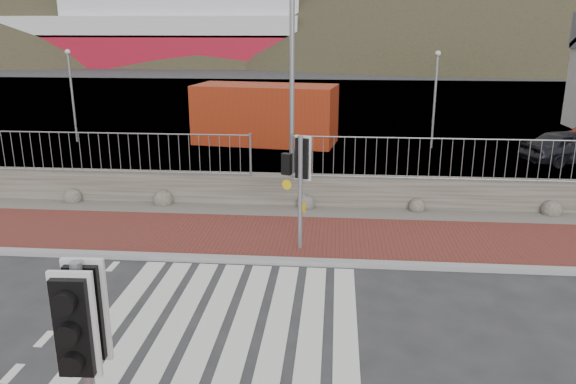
# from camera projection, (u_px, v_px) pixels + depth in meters

# --- Properties ---
(ground) EXTENTS (220.00, 220.00, 0.00)m
(ground) POSITION_uv_depth(u_px,v_px,m) (224.00, 332.00, 9.76)
(ground) COLOR #28282B
(ground) RESTS_ON ground
(sidewalk_far) EXTENTS (40.00, 3.00, 0.08)m
(sidewalk_far) POSITION_uv_depth(u_px,v_px,m) (259.00, 237.00, 14.05)
(sidewalk_far) COLOR maroon
(sidewalk_far) RESTS_ON ground
(kerb_far) EXTENTS (40.00, 0.25, 0.12)m
(kerb_far) POSITION_uv_depth(u_px,v_px,m) (250.00, 260.00, 12.61)
(kerb_far) COLOR gray
(kerb_far) RESTS_ON ground
(zebra_crossing) EXTENTS (4.62, 5.60, 0.01)m
(zebra_crossing) POSITION_uv_depth(u_px,v_px,m) (224.00, 331.00, 9.76)
(zebra_crossing) COLOR silver
(zebra_crossing) RESTS_ON ground
(gravel_strip) EXTENTS (40.00, 1.50, 0.06)m
(gravel_strip) POSITION_uv_depth(u_px,v_px,m) (269.00, 212.00, 15.96)
(gravel_strip) COLOR #59544C
(gravel_strip) RESTS_ON ground
(stone_wall) EXTENTS (40.00, 0.60, 0.90)m
(stone_wall) POSITION_uv_depth(u_px,v_px,m) (272.00, 190.00, 16.60)
(stone_wall) COLOR #4E4940
(stone_wall) RESTS_ON ground
(railing) EXTENTS (18.07, 0.07, 1.22)m
(railing) POSITION_uv_depth(u_px,v_px,m) (271.00, 145.00, 16.07)
(railing) COLOR gray
(railing) RESTS_ON stone_wall
(quay) EXTENTS (120.00, 40.00, 0.50)m
(quay) POSITION_uv_depth(u_px,v_px,m) (308.00, 108.00, 36.41)
(quay) COLOR #4C4C4F
(quay) RESTS_ON ground
(water) EXTENTS (220.00, 50.00, 0.05)m
(water) POSITION_uv_depth(u_px,v_px,m) (323.00, 68.00, 69.83)
(water) COLOR #3F4C54
(water) RESTS_ON ground
(ferry) EXTENTS (50.00, 16.00, 20.00)m
(ferry) POSITION_uv_depth(u_px,v_px,m) (140.00, 24.00, 75.12)
(ferry) COLOR maroon
(ferry) RESTS_ON ground
(hills_backdrop) EXTENTS (254.00, 90.00, 100.00)m
(hills_backdrop) POSITION_uv_depth(u_px,v_px,m) (362.00, 191.00, 99.71)
(hills_backdrop) COLOR #2B301C
(hills_backdrop) RESTS_ON ground
(traffic_signal_near) EXTENTS (0.43, 0.27, 2.97)m
(traffic_signal_near) POSITION_uv_depth(u_px,v_px,m) (84.00, 340.00, 5.54)
(traffic_signal_near) COLOR gray
(traffic_signal_near) RESTS_ON ground
(traffic_signal_far) EXTENTS (0.68, 0.42, 2.76)m
(traffic_signal_far) POSITION_uv_depth(u_px,v_px,m) (299.00, 169.00, 12.74)
(traffic_signal_far) COLOR gray
(traffic_signal_far) RESTS_ON ground
(streetlight) EXTENTS (1.79, 0.62, 8.57)m
(streetlight) POSITION_uv_depth(u_px,v_px,m) (297.00, 36.00, 16.10)
(streetlight) COLOR gray
(streetlight) RESTS_ON ground
(shipping_container) EXTENTS (6.54, 3.45, 2.60)m
(shipping_container) POSITION_uv_depth(u_px,v_px,m) (265.00, 114.00, 25.18)
(shipping_container) COLOR #9A2E10
(shipping_container) RESTS_ON ground
(car_a) EXTENTS (4.11, 2.64, 1.30)m
(car_a) POSITION_uv_depth(u_px,v_px,m) (572.00, 146.00, 21.58)
(car_a) COLOR black
(car_a) RESTS_ON ground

